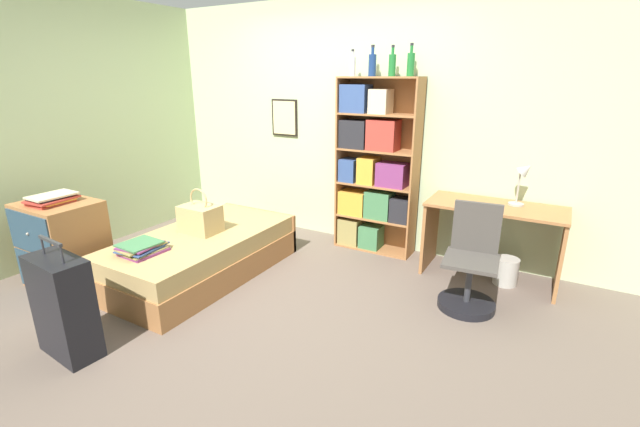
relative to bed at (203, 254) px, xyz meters
name	(u,v)px	position (x,y,z in m)	size (l,w,h in m)	color
ground_plane	(257,290)	(0.64, -0.02, -0.20)	(14.00, 14.00, 0.00)	#66564C
wall_back	(341,124)	(0.64, 1.58, 1.10)	(10.00, 0.09, 2.60)	beige
wall_left	(82,127)	(-1.57, -0.02, 1.10)	(0.06, 10.00, 2.60)	beige
bed	(203,254)	(0.00, 0.00, 0.00)	(0.94, 1.81, 0.41)	#A36B3D
handbag	(200,218)	(-0.03, 0.03, 0.34)	(0.35, 0.26, 0.42)	tan
book_stack_on_bed	(142,248)	(-0.09, -0.58, 0.25)	(0.32, 0.39, 0.09)	#7A336B
suitcase	(64,307)	(0.10, -1.36, 0.15)	(0.48, 0.27, 0.83)	black
dresser	(64,244)	(-0.93, -0.76, 0.18)	(0.65, 0.54, 0.77)	#A36B3D
magazine_pile_on_dresser	(51,199)	(-0.92, -0.79, 0.60)	(0.30, 0.38, 0.08)	#B2382D
bookcase	(372,171)	(1.11, 1.38, 0.66)	(0.84, 0.28, 1.80)	#A36B3D
bottle_green	(352,66)	(0.87, 1.35, 1.70)	(0.06, 0.06, 0.25)	#B7BCC1
bottle_brown	(372,64)	(1.07, 1.39, 1.71)	(0.08, 0.08, 0.29)	navy
bottle_clear	(392,64)	(1.28, 1.38, 1.71)	(0.07, 0.07, 0.28)	#1E6B2D
bottle_blue	(411,64)	(1.45, 1.41, 1.71)	(0.07, 0.07, 0.30)	#1E6B2D
desk	(493,228)	(2.37, 1.26, 0.30)	(1.18, 0.54, 0.71)	#A36B3D
desk_lamp	(524,176)	(2.55, 1.35, 0.77)	(0.18, 0.13, 0.40)	#ADA89E
desk_chair	(470,275)	(2.31, 0.64, 0.07)	(0.45, 0.45, 0.85)	black
waste_bin	(506,271)	(2.53, 1.20, -0.08)	(0.21, 0.21, 0.25)	#B7B2A8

